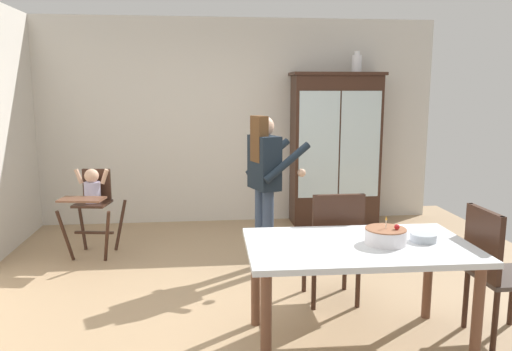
{
  "coord_description": "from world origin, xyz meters",
  "views": [
    {
      "loc": [
        -0.47,
        -4.02,
        1.77
      ],
      "look_at": [
        0.04,
        0.7,
        0.95
      ],
      "focal_mm": 34.74,
      "sensor_mm": 36.0,
      "label": 1
    }
  ],
  "objects_px": {
    "china_cabinet": "(335,148)",
    "dining_table": "(358,257)",
    "birthday_cake": "(386,236)",
    "serving_bowl": "(423,237)",
    "ceramic_vase": "(357,63)",
    "high_chair_with_toddler": "(92,196)",
    "dining_chair_right_end": "(494,265)",
    "adult_person": "(265,174)",
    "dining_chair_far_side": "(334,240)"
  },
  "relations": [
    {
      "from": "serving_bowl",
      "to": "dining_chair_far_side",
      "type": "height_order",
      "value": "dining_chair_far_side"
    },
    {
      "from": "serving_bowl",
      "to": "dining_chair_far_side",
      "type": "bearing_deg",
      "value": 123.59
    },
    {
      "from": "adult_person",
      "to": "dining_table",
      "type": "distance_m",
      "value": 1.65
    },
    {
      "from": "serving_bowl",
      "to": "dining_chair_right_end",
      "type": "height_order",
      "value": "dining_chair_right_end"
    },
    {
      "from": "dining_table",
      "to": "dining_chair_right_end",
      "type": "xyz_separation_m",
      "value": [
        0.98,
        -0.02,
        -0.09
      ]
    },
    {
      "from": "adult_person",
      "to": "dining_chair_right_end",
      "type": "relative_size",
      "value": 1.59
    },
    {
      "from": "birthday_cake",
      "to": "serving_bowl",
      "type": "bearing_deg",
      "value": 5.44
    },
    {
      "from": "ceramic_vase",
      "to": "dining_chair_right_end",
      "type": "xyz_separation_m",
      "value": [
        0.02,
        -3.26,
        -1.56
      ]
    },
    {
      "from": "adult_person",
      "to": "serving_bowl",
      "type": "xyz_separation_m",
      "value": [
        0.91,
        -1.55,
        -0.2
      ]
    },
    {
      "from": "dining_table",
      "to": "adult_person",
      "type": "bearing_deg",
      "value": 106.1
    },
    {
      "from": "high_chair_with_toddler",
      "to": "dining_table",
      "type": "xyz_separation_m",
      "value": [
        2.23,
        -2.18,
        -0.01
      ]
    },
    {
      "from": "dining_chair_right_end",
      "to": "birthday_cake",
      "type": "bearing_deg",
      "value": 89.49
    },
    {
      "from": "china_cabinet",
      "to": "dining_chair_right_end",
      "type": "relative_size",
      "value": 2.08
    },
    {
      "from": "adult_person",
      "to": "dining_chair_right_end",
      "type": "bearing_deg",
      "value": -156.98
    },
    {
      "from": "adult_person",
      "to": "dining_chair_right_end",
      "type": "height_order",
      "value": "adult_person"
    },
    {
      "from": "dining_chair_right_end",
      "to": "high_chair_with_toddler",
      "type": "bearing_deg",
      "value": 55.06
    },
    {
      "from": "birthday_cake",
      "to": "dining_chair_right_end",
      "type": "bearing_deg",
      "value": 0.05
    },
    {
      "from": "ceramic_vase",
      "to": "dining_table",
      "type": "height_order",
      "value": "ceramic_vase"
    },
    {
      "from": "china_cabinet",
      "to": "birthday_cake",
      "type": "bearing_deg",
      "value": -99.19
    },
    {
      "from": "china_cabinet",
      "to": "dining_chair_far_side",
      "type": "xyz_separation_m",
      "value": [
        -0.69,
        -2.57,
        -0.45
      ]
    },
    {
      "from": "adult_person",
      "to": "serving_bowl",
      "type": "relative_size",
      "value": 8.5
    },
    {
      "from": "birthday_cake",
      "to": "adult_person",
      "type": "bearing_deg",
      "value": 111.66
    },
    {
      "from": "china_cabinet",
      "to": "dining_table",
      "type": "xyz_separation_m",
      "value": [
        -0.7,
        -3.24,
        -0.36
      ]
    },
    {
      "from": "china_cabinet",
      "to": "birthday_cake",
      "type": "xyz_separation_m",
      "value": [
        -0.53,
        -3.26,
        -0.21
      ]
    },
    {
      "from": "ceramic_vase",
      "to": "birthday_cake",
      "type": "height_order",
      "value": "ceramic_vase"
    },
    {
      "from": "high_chair_with_toddler",
      "to": "adult_person",
      "type": "xyz_separation_m",
      "value": [
        1.78,
        -0.62,
        0.31
      ]
    },
    {
      "from": "birthday_cake",
      "to": "serving_bowl",
      "type": "relative_size",
      "value": 1.56
    },
    {
      "from": "high_chair_with_toddler",
      "to": "serving_bowl",
      "type": "relative_size",
      "value": 5.28
    },
    {
      "from": "ceramic_vase",
      "to": "serving_bowl",
      "type": "height_order",
      "value": "ceramic_vase"
    },
    {
      "from": "high_chair_with_toddler",
      "to": "dining_chair_right_end",
      "type": "xyz_separation_m",
      "value": [
        3.21,
        -2.2,
        -0.1
      ]
    },
    {
      "from": "dining_chair_far_side",
      "to": "high_chair_with_toddler",
      "type": "bearing_deg",
      "value": -34.32
    },
    {
      "from": "china_cabinet",
      "to": "dining_chair_far_side",
      "type": "relative_size",
      "value": 2.08
    },
    {
      "from": "dining_table",
      "to": "serving_bowl",
      "type": "height_order",
      "value": "serving_bowl"
    },
    {
      "from": "dining_table",
      "to": "dining_chair_right_end",
      "type": "height_order",
      "value": "dining_chair_right_end"
    },
    {
      "from": "ceramic_vase",
      "to": "high_chair_with_toddler",
      "type": "xyz_separation_m",
      "value": [
        -3.19,
        -1.07,
        -1.46
      ]
    },
    {
      "from": "china_cabinet",
      "to": "serving_bowl",
      "type": "bearing_deg",
      "value": -94.35
    },
    {
      "from": "china_cabinet",
      "to": "serving_bowl",
      "type": "height_order",
      "value": "china_cabinet"
    },
    {
      "from": "china_cabinet",
      "to": "dining_table",
      "type": "relative_size",
      "value": 1.29
    },
    {
      "from": "china_cabinet",
      "to": "ceramic_vase",
      "type": "xyz_separation_m",
      "value": [
        0.26,
        0.0,
        1.11
      ]
    },
    {
      "from": "adult_person",
      "to": "birthday_cake",
      "type": "distance_m",
      "value": 1.7
    },
    {
      "from": "high_chair_with_toddler",
      "to": "birthday_cake",
      "type": "bearing_deg",
      "value": -33.43
    },
    {
      "from": "dining_table",
      "to": "dining_chair_far_side",
      "type": "distance_m",
      "value": 0.68
    },
    {
      "from": "ceramic_vase",
      "to": "serving_bowl",
      "type": "relative_size",
      "value": 1.5
    },
    {
      "from": "serving_bowl",
      "to": "dining_table",
      "type": "bearing_deg",
      "value": -179.47
    },
    {
      "from": "high_chair_with_toddler",
      "to": "dining_table",
      "type": "distance_m",
      "value": 3.11
    },
    {
      "from": "dining_table",
      "to": "dining_chair_right_end",
      "type": "relative_size",
      "value": 1.61
    },
    {
      "from": "birthday_cake",
      "to": "china_cabinet",
      "type": "bearing_deg",
      "value": 80.81
    },
    {
      "from": "china_cabinet",
      "to": "ceramic_vase",
      "type": "distance_m",
      "value": 1.14
    },
    {
      "from": "ceramic_vase",
      "to": "dining_table",
      "type": "relative_size",
      "value": 0.17
    },
    {
      "from": "serving_bowl",
      "to": "dining_chair_right_end",
      "type": "bearing_deg",
      "value": -2.86
    }
  ]
}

